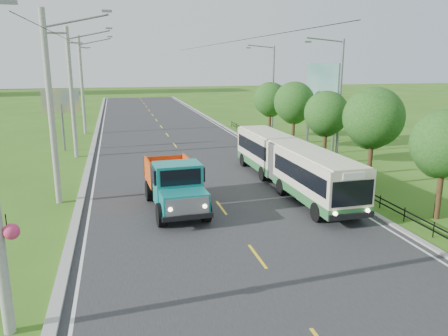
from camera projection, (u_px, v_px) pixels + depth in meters
name	position (u px, v px, depth m)	size (l,w,h in m)	color
ground	(257.00, 257.00, 17.06)	(240.00, 240.00, 0.00)	#326217
road	(181.00, 154.00, 35.92)	(14.00, 120.00, 0.02)	#28282B
curb_left	(90.00, 158.00, 34.22)	(0.40, 120.00, 0.15)	#9E9E99
curb_right	(264.00, 150.00, 37.58)	(0.30, 120.00, 0.10)	#9E9E99
edge_line_left	(98.00, 158.00, 34.36)	(0.12, 120.00, 0.00)	silver
edge_line_right	(258.00, 150.00, 37.47)	(0.12, 120.00, 0.00)	silver
centre_dash	(257.00, 256.00, 17.06)	(0.12, 2.20, 0.00)	yellow
railing_right	(301.00, 161.00, 32.06)	(0.04, 40.00, 0.60)	black
pole_near	(51.00, 108.00, 22.41)	(3.51, 0.32, 10.00)	gray
pole_mid	(72.00, 93.00, 33.73)	(3.51, 0.32, 10.00)	gray
pole_far	(82.00, 85.00, 45.04)	(3.51, 0.32, 10.00)	gray
tree_second	(443.00, 147.00, 20.55)	(3.18, 3.26, 5.30)	#382314
tree_third	(373.00, 121.00, 26.10)	(3.60, 3.62, 6.00)	#382314
tree_fourth	(326.00, 116.00, 31.85)	(3.24, 3.31, 5.40)	#382314
tree_fifth	(294.00, 104.00, 37.44)	(3.48, 3.52, 5.80)	#382314
tree_back	(270.00, 101.00, 43.15)	(3.30, 3.36, 5.50)	#382314
streetlight_mid	(338.00, 97.00, 31.59)	(3.02, 0.20, 9.07)	slate
streetlight_far	(272.00, 87.00, 44.79)	(3.02, 0.20, 9.07)	slate
planter_near	(369.00, 191.00, 24.66)	(0.64, 0.64, 0.67)	silver
planter_mid	(309.00, 161.00, 32.21)	(0.64, 0.64, 0.67)	silver
planter_far	(272.00, 142.00, 39.75)	(0.64, 0.64, 0.67)	silver
billboard_left	(61.00, 105.00, 36.56)	(3.00, 0.20, 5.20)	slate
billboard_right	(322.00, 86.00, 37.53)	(0.24, 6.00, 7.30)	slate
bus	(290.00, 161.00, 26.07)	(2.56, 14.17, 2.73)	#2A6A35
dump_truck	(174.00, 181.00, 22.17)	(2.75, 6.40, 2.64)	#157F7E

